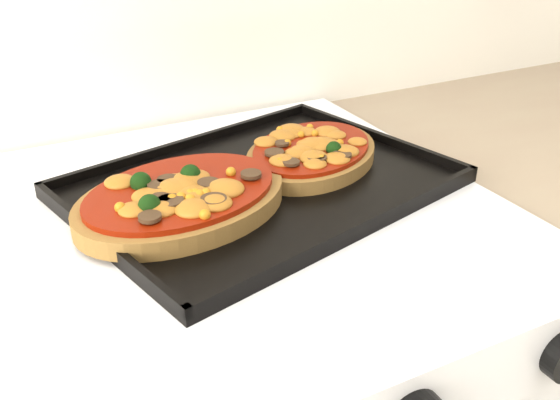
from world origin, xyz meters
TOP-DOWN VIEW (x-y plane):
  - baking_tray at (0.04, 1.72)m, footprint 0.51×0.43m
  - pizza_left at (-0.07, 1.70)m, footprint 0.29×0.24m
  - pizza_right at (0.13, 1.75)m, footprint 0.27×0.25m

SIDE VIEW (x-z plane):
  - baking_tray at x=0.04m, z-range 0.91..0.93m
  - pizza_right at x=0.13m, z-range 0.92..0.95m
  - pizza_left at x=-0.07m, z-range 0.92..0.96m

